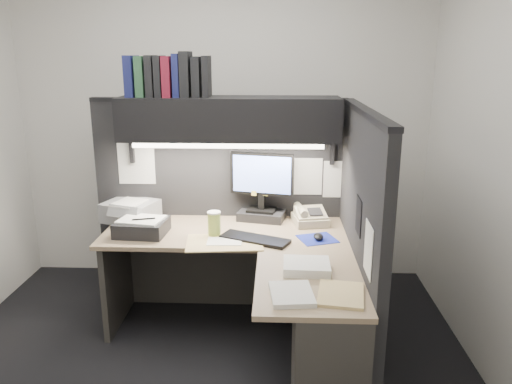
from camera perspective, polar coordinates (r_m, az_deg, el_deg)
floor at (r=3.40m, az=-6.16°, el=-19.34°), size 3.50×3.50×0.00m
wall_back at (r=4.32m, az=-3.78°, el=7.63°), size 3.50×0.04×2.70m
wall_front at (r=1.46m, az=-16.33°, el=-8.77°), size 3.50×0.04×2.70m
wall_right at (r=3.10m, az=26.95°, el=2.89°), size 0.04×3.00×2.70m
partition_back at (r=3.88m, az=-4.08°, el=-1.60°), size 1.90×0.06×1.60m
partition_right at (r=3.19m, az=11.66°, el=-5.71°), size 0.06×1.50×1.60m
desk at (r=3.13m, az=1.51°, el=-12.98°), size 1.70×1.53×0.73m
overhead_shelf at (r=3.55m, az=-3.08°, el=8.39°), size 1.55×0.34×0.30m
task_light_tube at (r=3.44m, az=-3.26°, el=5.29°), size 1.32×0.04×0.04m
monitor at (r=3.71m, az=0.65°, el=-0.20°), size 0.47×0.28×0.51m
keyboard at (r=3.35m, az=-0.13°, el=-5.40°), size 0.49×0.33×0.02m
mousepad at (r=3.41m, az=7.01°, el=-5.34°), size 0.30×0.28×0.00m
mouse at (r=3.39m, az=7.14°, el=-5.07°), size 0.07×0.10×0.04m
telephone at (r=3.69m, az=6.21°, el=-2.89°), size 0.28×0.29×0.10m
coffee_cup at (r=3.43m, az=-4.80°, el=-3.72°), size 0.09×0.09×0.16m
printer at (r=3.86m, az=-14.13°, el=-2.11°), size 0.44×0.40×0.14m
notebook_stack at (r=3.55m, az=-12.91°, el=-3.94°), size 0.36×0.30×0.10m
open_folder at (r=3.32m, az=-3.63°, el=-5.78°), size 0.53×0.37×0.01m
paper_stack_a at (r=2.92m, az=5.79°, el=-8.46°), size 0.27×0.23×0.05m
paper_stack_b at (r=2.63m, az=4.10°, el=-11.56°), size 0.24×0.29×0.03m
manila_stack at (r=2.67m, az=9.66°, el=-11.45°), size 0.27×0.33×0.02m
binder_row at (r=3.59m, az=-9.99°, el=12.92°), size 0.57×0.25×0.31m
pinned_papers at (r=3.43m, az=1.67°, el=0.58°), size 1.76×1.31×0.51m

